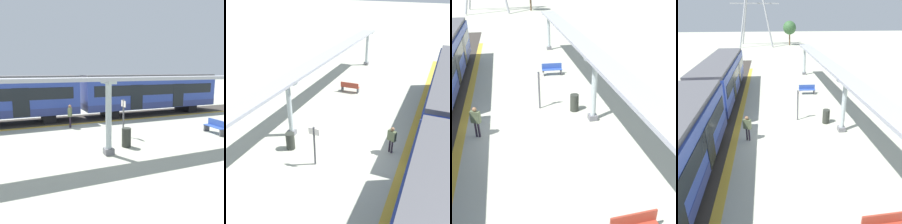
% 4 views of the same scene
% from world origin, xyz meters
% --- Properties ---
extents(ground_plane, '(176.00, 176.00, 0.00)m').
position_xyz_m(ground_plane, '(0.00, 0.00, 0.00)').
color(ground_plane, '#ADAE9B').
extents(tactile_edge_strip, '(0.43, 37.98, 0.01)m').
position_xyz_m(tactile_edge_strip, '(-3.48, 0.00, 0.00)').
color(tactile_edge_strip, gold).
rests_on(tactile_edge_strip, ground).
extents(canopy_pillar_second, '(1.10, 0.44, 3.42)m').
position_xyz_m(canopy_pillar_second, '(3.25, 0.18, 1.74)').
color(canopy_pillar_second, slate).
rests_on(canopy_pillar_second, ground).
extents(canopy_pillar_third, '(1.10, 0.44, 3.42)m').
position_xyz_m(canopy_pillar_third, '(3.25, 14.97, 1.74)').
color(canopy_pillar_third, slate).
rests_on(canopy_pillar_third, ground).
extents(canopy_beam, '(1.20, 30.60, 0.16)m').
position_xyz_m(canopy_beam, '(3.25, 0.07, 3.50)').
color(canopy_beam, '#A8AAB2').
rests_on(canopy_beam, canopy_pillar_nearest).
extents(bench_mid_platform, '(1.52, 0.50, 0.86)m').
position_xyz_m(bench_mid_platform, '(2.31, 7.65, 0.44)').
color(bench_mid_platform, '#3251A5').
rests_on(bench_mid_platform, ground).
extents(trash_bin, '(0.48, 0.48, 0.98)m').
position_xyz_m(trash_bin, '(2.54, 1.43, 0.49)').
color(trash_bin, '#2C2F29').
rests_on(trash_bin, ground).
extents(platform_info_sign, '(0.56, 0.10, 2.20)m').
position_xyz_m(platform_info_sign, '(0.66, 2.12, 1.33)').
color(platform_info_sign, '#4C4C51').
rests_on(platform_info_sign, ground).
extents(passenger_waiting_near_edge, '(0.50, 0.37, 1.57)m').
position_xyz_m(passenger_waiting_near_edge, '(-2.64, -0.36, 0.98)').
color(passenger_waiting_near_edge, '#241C29').
rests_on(passenger_waiting_near_edge, ground).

